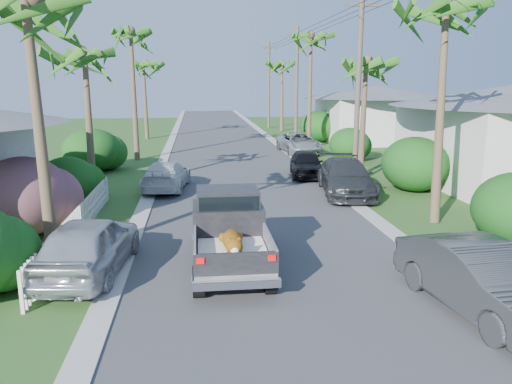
{
  "coord_description": "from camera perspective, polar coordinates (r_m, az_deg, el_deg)",
  "views": [
    {
      "loc": [
        -2.12,
        -10.61,
        4.98
      ],
      "look_at": [
        -0.23,
        5.33,
        1.4
      ],
      "focal_mm": 35.0,
      "sensor_mm": 36.0,
      "label": 1
    }
  ],
  "objects": [
    {
      "name": "palm_l_a",
      "position": [
        14.34,
        -24.69,
        19.31
      ],
      "size": [
        4.4,
        4.4,
        8.2
      ],
      "color": "brown",
      "rests_on": "ground"
    },
    {
      "name": "palm_r_c",
      "position": [
        37.67,
        6.32,
        17.27
      ],
      "size": [
        4.4,
        4.4,
        9.4
      ],
      "color": "brown",
      "rests_on": "ground"
    },
    {
      "name": "shrub_r_b",
      "position": [
        24.06,
        17.71,
        3.06
      ],
      "size": [
        3.0,
        3.3,
        2.5
      ],
      "primitive_type": "ellipsoid",
      "color": "#184012",
      "rests_on": "ground"
    },
    {
      "name": "palm_r_a",
      "position": [
        18.78,
        21.19,
        19.25
      ],
      "size": [
        4.4,
        4.4,
        8.7
      ],
      "color": "brown",
      "rests_on": "ground"
    },
    {
      "name": "road",
      "position": [
        36.01,
        -3.32,
        4.62
      ],
      "size": [
        8.0,
        100.0,
        0.02
      ],
      "primitive_type": "cube",
      "color": "#38383A",
      "rests_on": "ground"
    },
    {
      "name": "curb_left",
      "position": [
        36.02,
        -10.19,
        4.48
      ],
      "size": [
        0.6,
        100.0,
        0.06
      ],
      "primitive_type": "cube",
      "color": "#A5A39E",
      "rests_on": "ground"
    },
    {
      "name": "parked_car_rm",
      "position": [
        22.62,
        10.24,
        1.64
      ],
      "size": [
        2.81,
        5.52,
        1.53
      ],
      "primitive_type": "imported",
      "rotation": [
        0.0,
        0.0,
        -0.13
      ],
      "color": "#2A2D2F",
      "rests_on": "ground"
    },
    {
      "name": "palm_r_b",
      "position": [
        27.07,
        12.44,
        14.35
      ],
      "size": [
        4.4,
        4.4,
        7.2
      ],
      "color": "brown",
      "rests_on": "ground"
    },
    {
      "name": "palm_l_d",
      "position": [
        44.84,
        -12.74,
        14.15
      ],
      "size": [
        4.4,
        4.4,
        7.7
      ],
      "color": "brown",
      "rests_on": "ground"
    },
    {
      "name": "parked_car_rf",
      "position": [
        26.59,
        5.77,
        3.23
      ],
      "size": [
        2.16,
        4.24,
        1.38
      ],
      "primitive_type": "imported",
      "rotation": [
        0.0,
        0.0,
        -0.13
      ],
      "color": "black",
      "rests_on": "ground"
    },
    {
      "name": "utility_pole_c",
      "position": [
        39.37,
        4.66,
        11.98
      ],
      "size": [
        1.6,
        0.26,
        9.0
      ],
      "color": "brown",
      "rests_on": "ground"
    },
    {
      "name": "palm_l_b",
      "position": [
        23.12,
        -19.08,
        14.81
      ],
      "size": [
        4.4,
        4.4,
        7.4
      ],
      "color": "brown",
      "rests_on": "ground"
    },
    {
      "name": "parked_car_lf",
      "position": [
        23.65,
        -10.23,
        1.84
      ],
      "size": [
        2.36,
        4.71,
        1.32
      ],
      "primitive_type": "imported",
      "rotation": [
        0.0,
        0.0,
        3.03
      ],
      "color": "silver",
      "rests_on": "ground"
    },
    {
      "name": "curb_right",
      "position": [
        36.52,
        3.45,
        4.76
      ],
      "size": [
        0.6,
        100.0,
        0.06
      ],
      "primitive_type": "cube",
      "color": "#A5A39E",
      "rests_on": "ground"
    },
    {
      "name": "palm_l_c",
      "position": [
        32.97,
        -14.14,
        17.32
      ],
      "size": [
        4.4,
        4.4,
        9.2
      ],
      "color": "brown",
      "rests_on": "ground"
    },
    {
      "name": "shrub_r_c",
      "position": [
        32.32,
        10.66,
        5.38
      ],
      "size": [
        2.6,
        2.86,
        2.1
      ],
      "primitive_type": "ellipsoid",
      "color": "#184012",
      "rests_on": "ground"
    },
    {
      "name": "ground",
      "position": [
        11.91,
        4.22,
        -12.19
      ],
      "size": [
        120.0,
        120.0,
        0.0
      ],
      "primitive_type": "plane",
      "color": "#2B5821",
      "rests_on": "ground"
    },
    {
      "name": "pickup_truck",
      "position": [
        13.86,
        -3.17,
        -4.09
      ],
      "size": [
        1.98,
        5.12,
        2.06
      ],
      "color": "black",
      "rests_on": "ground"
    },
    {
      "name": "house_right_near",
      "position": [
        27.33,
        27.01,
        5.42
      ],
      "size": [
        8.0,
        9.0,
        4.8
      ],
      "color": "silver",
      "rests_on": "ground"
    },
    {
      "name": "parked_car_rn",
      "position": [
        12.01,
        24.36,
        -9.16
      ],
      "size": [
        2.23,
        4.81,
        1.53
      ],
      "primitive_type": "imported",
      "rotation": [
        0.0,
        0.0,
        0.14
      ],
      "color": "#2F3234",
      "rests_on": "ground"
    },
    {
      "name": "shrub_r_d",
      "position": [
        42.01,
        7.28,
        7.45
      ],
      "size": [
        3.2,
        3.52,
        2.6
      ],
      "primitive_type": "ellipsoid",
      "color": "#184012",
      "rests_on": "ground"
    },
    {
      "name": "shrub_l_d",
      "position": [
        29.45,
        -18.27,
        4.57
      ],
      "size": [
        3.2,
        3.52,
        2.4
      ],
      "primitive_type": "ellipsoid",
      "color": "#184012",
      "rests_on": "ground"
    },
    {
      "name": "parked_car_ln",
      "position": [
        13.82,
        -18.54,
        -5.8
      ],
      "size": [
        2.37,
        4.76,
        1.56
      ],
      "primitive_type": "imported",
      "rotation": [
        0.0,
        0.0,
        3.02
      ],
      "color": "#BABCC2",
      "rests_on": "ground"
    },
    {
      "name": "picket_fence",
      "position": [
        17.16,
        -19.6,
        -3.31
      ],
      "size": [
        0.1,
        11.0,
        1.0
      ],
      "primitive_type": "cube",
      "color": "white",
      "rests_on": "ground"
    },
    {
      "name": "palm_r_d",
      "position": [
        51.36,
        3.01,
        14.52
      ],
      "size": [
        4.4,
        4.4,
        8.0
      ],
      "color": "brown",
      "rests_on": "ground"
    },
    {
      "name": "parked_car_rd",
      "position": [
        35.37,
        4.93,
        5.59
      ],
      "size": [
        2.67,
        5.2,
        1.4
      ],
      "primitive_type": "imported",
      "rotation": [
        0.0,
        0.0,
        0.07
      ],
      "color": "#A6AAAD",
      "rests_on": "ground"
    },
    {
      "name": "shrub_l_b",
      "position": [
        17.93,
        -25.06,
        -0.47
      ],
      "size": [
        3.0,
        3.3,
        2.6
      ],
      "primitive_type": "ellipsoid",
      "color": "#BC1A6D",
      "rests_on": "ground"
    },
    {
      "name": "utility_pole_d",
      "position": [
        54.16,
        1.48,
        12.17
      ],
      "size": [
        1.6,
        0.26,
        9.0
      ],
      "color": "brown",
      "rests_on": "ground"
    },
    {
      "name": "utility_pole_b",
      "position": [
        24.84,
        11.59,
        11.45
      ],
      "size": [
        1.6,
        0.26,
        9.0
      ],
      "color": "brown",
      "rests_on": "ground"
    },
    {
      "name": "shrub_l_c",
      "position": [
        21.64,
        -20.75,
        1.15
      ],
      "size": [
        2.4,
        2.64,
        2.0
      ],
      "primitive_type": "ellipsoid",
      "color": "#184012",
      "rests_on": "ground"
    },
    {
      "name": "house_right_far",
      "position": [
        43.42,
        13.79,
        8.45
      ],
      "size": [
        9.0,
        8.0,
        4.6
      ],
      "color": "silver",
      "rests_on": "ground"
    }
  ]
}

